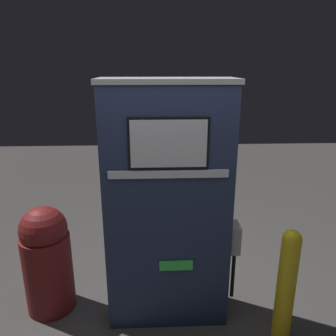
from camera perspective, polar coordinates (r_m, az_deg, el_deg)
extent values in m
plane|color=#423F3D|center=(3.24, 0.09, -25.96)|extent=(14.00, 14.00, 0.00)
cube|color=#232D4C|center=(3.04, -0.09, -15.29)|extent=(1.04, 0.41, 1.16)
cube|color=#232D4C|center=(2.63, -0.10, 4.32)|extent=(1.04, 0.41, 0.93)
cube|color=#99999E|center=(2.56, -0.11, 14.99)|extent=(1.07, 0.44, 0.04)
cube|color=black|center=(2.41, 0.11, 4.26)|extent=(0.60, 0.01, 0.39)
cube|color=silver|center=(2.40, 0.12, 4.22)|extent=(0.56, 0.01, 0.36)
cube|color=silver|center=(2.47, 0.12, -1.09)|extent=(0.92, 0.02, 0.06)
cube|color=#33D84C|center=(2.83, 1.42, -16.62)|extent=(0.28, 0.02, 0.08)
cube|color=#99999E|center=(2.93, 11.34, -11.78)|extent=(0.09, 0.19, 0.25)
cylinder|color=black|center=(3.06, 11.23, -17.86)|extent=(0.03, 0.03, 0.42)
cylinder|color=yellow|center=(2.96, 19.74, -19.77)|extent=(0.15, 0.15, 0.97)
sphere|color=yellow|center=(2.70, 20.80, -11.51)|extent=(0.15, 0.15, 0.15)
cylinder|color=maroon|center=(3.40, -20.05, -16.71)|extent=(0.44, 0.44, 0.75)
sphere|color=maroon|center=(3.18, -20.90, -9.94)|extent=(0.42, 0.42, 0.42)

